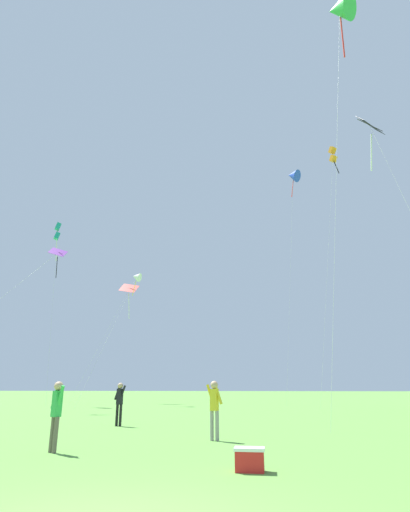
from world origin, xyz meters
TOP-DOWN VIEW (x-y plane):
  - kite_blue_delta at (5.50, 39.99)m, footprint 3.46×5.72m
  - kite_teal_box at (-20.65, 34.90)m, footprint 3.98×5.40m
  - kite_green_small at (7.57, 17.63)m, footprint 4.95×7.20m
  - kite_white_distant at (-11.84, 36.32)m, footprint 2.21×9.13m
  - kite_black_large at (9.21, 20.08)m, footprint 2.68×7.55m
  - kite_red_high at (-14.43, 41.48)m, footprint 4.86×6.01m
  - kite_purple_streamer at (-14.62, 23.81)m, footprint 4.34×11.56m
  - kite_orange_box at (9.67, 36.69)m, footprint 4.48×5.95m
  - person_near_tree at (-4.61, 13.17)m, footprint 0.57×0.25m
  - person_in_blue_jacket at (-3.61, 5.65)m, footprint 0.50×0.39m
  - person_in_red_shirt at (0.12, 8.72)m, footprint 0.57×0.26m
  - picnic_cooler at (1.45, 3.90)m, footprint 0.60×0.40m

SIDE VIEW (x-z plane):
  - picnic_cooler at x=1.45m, z-range 0.00..0.44m
  - person_in_blue_jacket at x=-3.61m, z-range 0.18..1.90m
  - person_near_tree at x=-4.61m, z-range 0.18..1.95m
  - person_in_red_shirt at x=0.12m, z-range 0.18..1.96m
  - kite_purple_streamer at x=-14.62m, z-range 4.90..17.28m
  - kite_red_high at x=-14.43m, z-range 5.22..18.87m
  - kite_white_distant at x=-11.84m, z-range 6.10..19.50m
  - kite_black_large at x=9.21m, z-range 7.75..26.93m
  - kite_teal_box at x=-20.65m, z-range 8.37..27.35m
  - kite_blue_delta at x=5.50m, z-range 12.23..38.59m
  - kite_orange_box at x=9.67m, z-range 12.31..39.16m
  - kite_green_small at x=7.57m, z-range 12.30..39.20m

